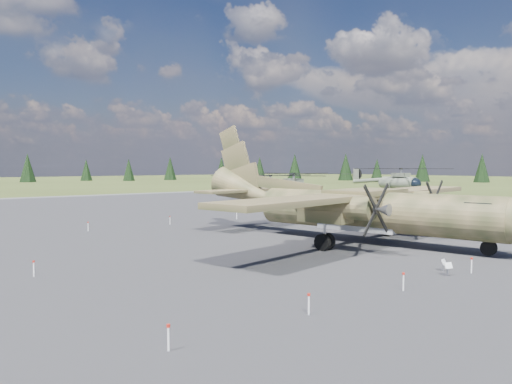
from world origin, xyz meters
TOP-DOWN VIEW (x-y plane):
  - ground at (0.00, 0.00)m, footprint 500.00×500.00m
  - apron at (0.00, 10.00)m, footprint 120.00×120.00m
  - transport_plane at (5.63, -2.17)m, footprint 30.20×27.15m
  - helicopter_near at (23.76, 29.69)m, footprint 19.15×21.33m
  - helicopter_mid at (30.58, 32.14)m, footprint 18.67×21.68m
  - helicopter_far at (65.71, 37.16)m, footprint 21.70×24.96m
  - info_placard_left at (0.40, -13.09)m, footprint 0.49×0.30m
  - info_placard_right at (1.30, -12.30)m, footprint 0.46×0.28m
  - barrier_fence at (-0.46, -0.08)m, footprint 33.12×29.62m
  - treeline at (-5.45, 5.16)m, footprint 341.66×338.44m

SIDE VIEW (x-z plane):
  - ground at x=0.00m, z-range 0.00..0.00m
  - apron at x=0.00m, z-range -0.02..0.02m
  - info_placard_right at x=1.30m, z-range 0.11..0.78m
  - info_placard_left at x=0.40m, z-range 0.12..0.84m
  - barrier_fence at x=-0.46m, z-range 0.08..0.93m
  - transport_plane at x=5.63m, z-range -2.12..7.84m
  - helicopter_near at x=23.76m, z-range 0.93..5.35m
  - helicopter_mid at x=30.58m, z-range 0.97..5.58m
  - helicopter_far at x=65.71m, z-range 1.10..6.38m
  - treeline at x=-5.45m, z-range -0.63..10.37m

